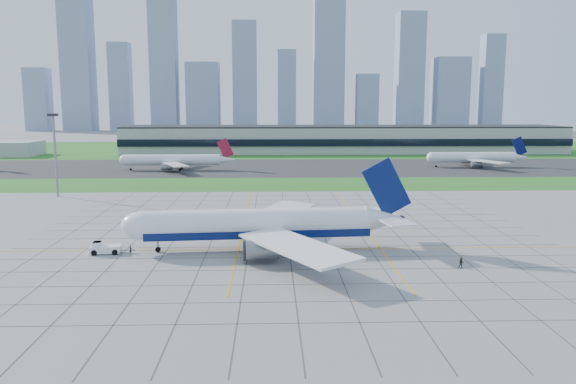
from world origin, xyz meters
name	(u,v)px	position (x,y,z in m)	size (l,w,h in m)	color
ground	(289,247)	(0.00, 0.00, 0.00)	(1400.00, 1400.00, 0.00)	gray
grass_median	(281,184)	(0.00, 90.00, 0.02)	(700.00, 35.00, 0.04)	#2A601B
asphalt_taxiway	(279,167)	(0.00, 145.00, 0.03)	(700.00, 75.00, 0.04)	#383838
grass_far	(276,149)	(0.00, 255.00, 0.02)	(700.00, 145.00, 0.04)	#2A601B
apron_markings	(289,234)	(0.43, 11.09, 0.02)	(120.00, 130.00, 0.03)	#474744
terminal	(343,139)	(40.00, 229.87, 7.89)	(260.00, 43.00, 15.80)	#B7B7B2
light_mast	(55,144)	(-70.00, 65.00, 16.18)	(2.50, 2.50, 25.60)	gray
city_skyline	(266,77)	(-8.71, 520.00, 59.09)	(523.00, 32.40, 160.00)	#8999B4
airliner	(260,225)	(-5.68, -1.95, 4.91)	(57.11, 57.69, 17.97)	white
pushback_tug	(104,248)	(-35.51, -4.17, 1.04)	(8.48, 3.32, 2.34)	white
crew_near	(131,250)	(-30.45, -4.41, 0.80)	(0.59, 0.38, 1.61)	black
crew_far	(461,263)	(29.61, -15.70, 0.89)	(0.87, 0.67, 1.78)	black
distant_jet_1	(174,160)	(-45.85, 135.40, 4.49)	(47.31, 42.66, 14.08)	white
distant_jet_2	(474,157)	(89.50, 143.73, 4.49)	(43.99, 42.66, 14.08)	white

